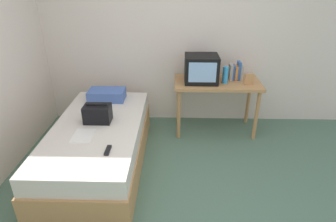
{
  "coord_description": "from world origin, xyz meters",
  "views": [
    {
      "loc": [
        -0.07,
        -2.07,
        2.07
      ],
      "look_at": [
        -0.15,
        1.02,
        0.57
      ],
      "focal_mm": 30.37,
      "sensor_mm": 36.0,
      "label": 1
    }
  ],
  "objects_px": {
    "picture_frame": "(249,79)",
    "remote_dark": "(108,150)",
    "water_bottle": "(225,75)",
    "handbag": "(98,114)",
    "desk": "(217,88)",
    "magazine": "(83,136)",
    "tv": "(201,69)",
    "book_row": "(236,72)",
    "pillow": "(107,95)",
    "remote_silver": "(92,114)",
    "bed": "(99,145)"
  },
  "relations": [
    {
      "from": "tv",
      "to": "remote_silver",
      "type": "height_order",
      "value": "tv"
    },
    {
      "from": "water_bottle",
      "to": "pillow",
      "type": "height_order",
      "value": "water_bottle"
    },
    {
      "from": "picture_frame",
      "to": "remote_dark",
      "type": "bearing_deg",
      "value": -141.37
    },
    {
      "from": "magazine",
      "to": "remote_dark",
      "type": "distance_m",
      "value": 0.42
    },
    {
      "from": "tv",
      "to": "pillow",
      "type": "bearing_deg",
      "value": -173.38
    },
    {
      "from": "bed",
      "to": "magazine",
      "type": "xyz_separation_m",
      "value": [
        -0.08,
        -0.25,
        0.27
      ]
    },
    {
      "from": "book_row",
      "to": "pillow",
      "type": "height_order",
      "value": "book_row"
    },
    {
      "from": "desk",
      "to": "tv",
      "type": "distance_m",
      "value": 0.36
    },
    {
      "from": "desk",
      "to": "remote_dark",
      "type": "xyz_separation_m",
      "value": [
        -1.21,
        -1.39,
        -0.11
      ]
    },
    {
      "from": "desk",
      "to": "magazine",
      "type": "bearing_deg",
      "value": -143.89
    },
    {
      "from": "tv",
      "to": "remote_silver",
      "type": "bearing_deg",
      "value": -155.01
    },
    {
      "from": "desk",
      "to": "tv",
      "type": "xyz_separation_m",
      "value": [
        -0.23,
        -0.01,
        0.28
      ]
    },
    {
      "from": "water_bottle",
      "to": "book_row",
      "type": "bearing_deg",
      "value": 42.5
    },
    {
      "from": "handbag",
      "to": "remote_dark",
      "type": "relative_size",
      "value": 1.92
    },
    {
      "from": "picture_frame",
      "to": "remote_silver",
      "type": "xyz_separation_m",
      "value": [
        -1.96,
        -0.52,
        -0.28
      ]
    },
    {
      "from": "picture_frame",
      "to": "pillow",
      "type": "height_order",
      "value": "picture_frame"
    },
    {
      "from": "pillow",
      "to": "magazine",
      "type": "bearing_deg",
      "value": -92.59
    },
    {
      "from": "handbag",
      "to": "remote_dark",
      "type": "distance_m",
      "value": 0.66
    },
    {
      "from": "desk",
      "to": "book_row",
      "type": "xyz_separation_m",
      "value": [
        0.25,
        0.1,
        0.2
      ]
    },
    {
      "from": "book_row",
      "to": "water_bottle",
      "type": "bearing_deg",
      "value": -137.5
    },
    {
      "from": "pillow",
      "to": "remote_silver",
      "type": "bearing_deg",
      "value": -98.96
    },
    {
      "from": "handbag",
      "to": "remote_silver",
      "type": "bearing_deg",
      "value": 125.64
    },
    {
      "from": "book_row",
      "to": "pillow",
      "type": "bearing_deg",
      "value": -171.78
    },
    {
      "from": "desk",
      "to": "book_row",
      "type": "relative_size",
      "value": 4.65
    },
    {
      "from": "bed",
      "to": "desk",
      "type": "relative_size",
      "value": 1.72
    },
    {
      "from": "water_bottle",
      "to": "desk",
      "type": "bearing_deg",
      "value": 148.04
    },
    {
      "from": "picture_frame",
      "to": "handbag",
      "type": "relative_size",
      "value": 0.5
    },
    {
      "from": "bed",
      "to": "picture_frame",
      "type": "distance_m",
      "value": 2.08
    },
    {
      "from": "handbag",
      "to": "tv",
      "type": "bearing_deg",
      "value": 32.5
    },
    {
      "from": "handbag",
      "to": "water_bottle",
      "type": "bearing_deg",
      "value": 25.46
    },
    {
      "from": "picture_frame",
      "to": "magazine",
      "type": "bearing_deg",
      "value": -152.38
    },
    {
      "from": "pillow",
      "to": "bed",
      "type": "bearing_deg",
      "value": -87.03
    },
    {
      "from": "tv",
      "to": "remote_dark",
      "type": "relative_size",
      "value": 2.82
    },
    {
      "from": "bed",
      "to": "desk",
      "type": "height_order",
      "value": "desk"
    },
    {
      "from": "remote_silver",
      "to": "desk",
      "type": "bearing_deg",
      "value": 22.02
    },
    {
      "from": "water_bottle",
      "to": "handbag",
      "type": "xyz_separation_m",
      "value": [
        -1.54,
        -0.74,
        -0.23
      ]
    },
    {
      "from": "remote_dark",
      "to": "remote_silver",
      "type": "height_order",
      "value": "same"
    },
    {
      "from": "handbag",
      "to": "remote_silver",
      "type": "distance_m",
      "value": 0.21
    },
    {
      "from": "water_bottle",
      "to": "pillow",
      "type": "relative_size",
      "value": 0.47
    },
    {
      "from": "water_bottle",
      "to": "magazine",
      "type": "distance_m",
      "value": 1.97
    },
    {
      "from": "handbag",
      "to": "desk",
      "type": "bearing_deg",
      "value": 28.54
    },
    {
      "from": "water_bottle",
      "to": "magazine",
      "type": "bearing_deg",
      "value": -146.78
    },
    {
      "from": "pillow",
      "to": "remote_silver",
      "type": "distance_m",
      "value": 0.49
    },
    {
      "from": "book_row",
      "to": "magazine",
      "type": "relative_size",
      "value": 0.86
    },
    {
      "from": "tv",
      "to": "water_bottle",
      "type": "distance_m",
      "value": 0.33
    },
    {
      "from": "bed",
      "to": "handbag",
      "type": "height_order",
      "value": "handbag"
    },
    {
      "from": "remote_dark",
      "to": "water_bottle",
      "type": "bearing_deg",
      "value": 45.8
    },
    {
      "from": "pillow",
      "to": "handbag",
      "type": "distance_m",
      "value": 0.64
    },
    {
      "from": "picture_frame",
      "to": "pillow",
      "type": "distance_m",
      "value": 1.9
    },
    {
      "from": "bed",
      "to": "handbag",
      "type": "distance_m",
      "value": 0.38
    }
  ]
}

